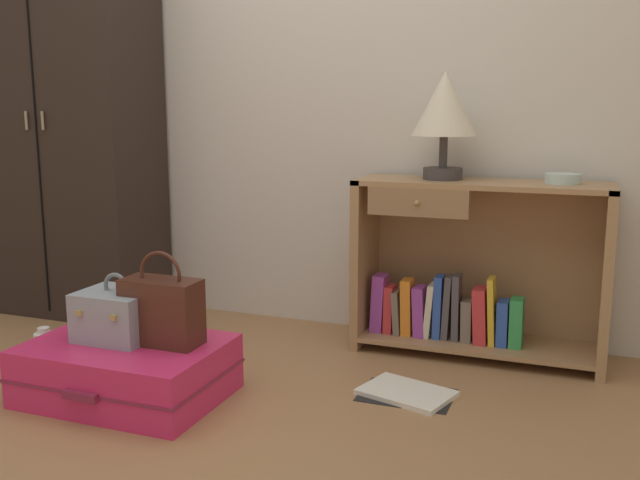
# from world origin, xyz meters

# --- Properties ---
(ground_plane) EXTENTS (9.00, 9.00, 0.00)m
(ground_plane) POSITION_xyz_m (0.00, 0.00, 0.00)
(ground_plane) COLOR #9E7047
(back_wall) EXTENTS (6.40, 0.10, 2.60)m
(back_wall) POSITION_xyz_m (0.00, 1.50, 1.30)
(back_wall) COLOR beige
(back_wall) RESTS_ON ground_plane
(wardrobe) EXTENTS (0.90, 0.47, 2.02)m
(wardrobe) POSITION_xyz_m (-1.28, 1.20, 1.01)
(wardrobe) COLOR black
(wardrobe) RESTS_ON ground_plane
(bookshelf) EXTENTS (1.07, 0.36, 0.77)m
(bookshelf) POSITION_xyz_m (0.80, 1.27, 0.36)
(bookshelf) COLOR #A37A51
(bookshelf) RESTS_ON ground_plane
(table_lamp) EXTENTS (0.28, 0.28, 0.46)m
(table_lamp) POSITION_xyz_m (0.66, 1.27, 1.07)
(table_lamp) COLOR #3D3838
(table_lamp) RESTS_ON bookshelf
(bowl) EXTENTS (0.14, 0.14, 0.04)m
(bowl) POSITION_xyz_m (1.15, 1.28, 0.79)
(bowl) COLOR silver
(bowl) RESTS_ON bookshelf
(suitcase_large) EXTENTS (0.72, 0.54, 0.21)m
(suitcase_large) POSITION_xyz_m (-0.32, 0.30, 0.11)
(suitcase_large) COLOR #DB2860
(suitcase_large) RESTS_ON ground_plane
(train_case) EXTENTS (0.27, 0.24, 0.26)m
(train_case) POSITION_xyz_m (-0.37, 0.33, 0.31)
(train_case) COLOR #8E99A3
(train_case) RESTS_ON suitcase_large
(handbag) EXTENTS (0.29, 0.14, 0.35)m
(handbag) POSITION_xyz_m (-0.18, 0.34, 0.34)
(handbag) COLOR #472319
(handbag) RESTS_ON suitcase_large
(bottle) EXTENTS (0.08, 0.08, 0.19)m
(bottle) POSITION_xyz_m (-0.78, 0.39, 0.09)
(bottle) COLOR white
(bottle) RESTS_ON ground_plane
(open_book_on_floor) EXTENTS (0.38, 0.31, 0.02)m
(open_book_on_floor) POSITION_xyz_m (0.66, 0.69, 0.01)
(open_book_on_floor) COLOR white
(open_book_on_floor) RESTS_ON ground_plane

